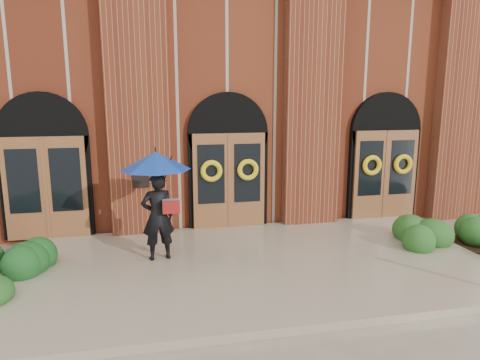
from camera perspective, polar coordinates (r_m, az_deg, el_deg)
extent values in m
plane|color=gray|center=(9.10, 1.73, -12.10)|extent=(90.00, 90.00, 0.00)
cube|color=gray|center=(9.21, 1.51, -11.31)|extent=(10.00, 5.30, 0.15)
cube|color=maroon|center=(17.14, -5.31, 10.79)|extent=(16.00, 12.00, 7.00)
cube|color=black|center=(10.77, -13.09, 0.47)|extent=(0.40, 0.05, 0.55)
cube|color=maroon|center=(10.85, -13.50, 10.36)|extent=(1.50, 0.45, 7.00)
cube|color=maroon|center=(11.65, 9.61, 10.54)|extent=(1.50, 0.45, 7.00)
cube|color=maroon|center=(13.93, 27.38, 9.55)|extent=(1.50, 0.45, 7.00)
cube|color=brown|center=(11.34, -24.45, -1.01)|extent=(1.90, 0.10, 2.50)
cylinder|color=black|center=(11.30, -24.81, 5.35)|extent=(2.10, 0.22, 2.10)
cube|color=brown|center=(11.23, -1.47, -0.11)|extent=(1.90, 0.10, 2.50)
cylinder|color=black|center=(11.19, -1.63, 6.32)|extent=(2.10, 0.22, 2.10)
cube|color=brown|center=(12.81, 18.74, 0.70)|extent=(1.90, 0.10, 2.50)
cylinder|color=black|center=(12.78, 18.78, 6.34)|extent=(2.10, 0.22, 2.10)
torus|color=yellow|center=(10.98, -3.82, 1.21)|extent=(0.57, 0.13, 0.57)
torus|color=yellow|center=(11.16, 1.06, 1.38)|extent=(0.57, 0.13, 0.57)
torus|color=yellow|center=(12.43, 17.20, 1.89)|extent=(0.57, 0.13, 0.57)
torus|color=yellow|center=(12.92, 20.93, 1.99)|extent=(0.57, 0.13, 0.57)
imported|color=black|center=(9.22, -10.90, -4.79)|extent=(0.75, 0.55, 1.88)
cone|color=navy|center=(8.97, -11.18, 2.54)|extent=(1.66, 1.66, 0.38)
cylinder|color=black|center=(9.01, -10.74, -0.65)|extent=(0.02, 0.02, 0.62)
cube|color=#96999B|center=(9.02, -9.18, -3.44)|extent=(0.37, 0.23, 0.28)
cube|color=maroon|center=(8.92, -9.15, -3.60)|extent=(0.35, 0.08, 0.28)
ellipsoid|color=#23501C|center=(11.68, 26.91, -6.24)|extent=(2.68, 1.07, 0.69)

